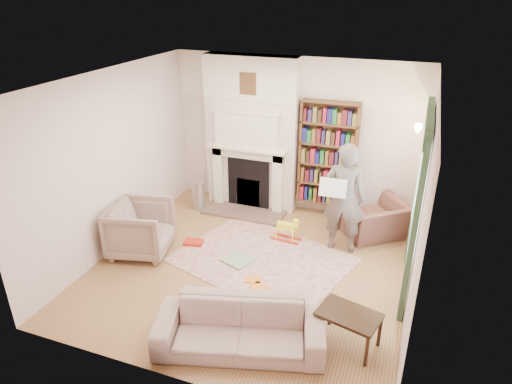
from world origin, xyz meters
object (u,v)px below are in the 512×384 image
at_px(armchair_reading, 375,219).
at_px(rocking_horse, 286,229).
at_px(man_reading, 344,198).
at_px(coffee_table, 348,329).
at_px(bookcase, 328,154).
at_px(armchair_left, 141,229).
at_px(sofa, 240,327).
at_px(paraffin_heater, 199,196).

height_order(armchair_reading, rocking_horse, armchair_reading).
relative_size(man_reading, coffee_table, 2.55).
relative_size(bookcase, armchair_reading, 1.93).
xyz_separation_m(armchair_left, sofa, (2.24, -1.41, -0.13)).
relative_size(armchair_left, rocking_horse, 1.88).
relative_size(bookcase, sofa, 0.95).
height_order(armchair_left, coffee_table, armchair_left).
relative_size(bookcase, armchair_left, 2.03).
height_order(armchair_reading, man_reading, man_reading).
distance_m(sofa, paraffin_heater, 3.71).
height_order(man_reading, rocking_horse, man_reading).
bearing_deg(coffee_table, man_reading, 117.46).
xyz_separation_m(bookcase, man_reading, (0.51, -1.09, -0.28)).
height_order(armchair_reading, coffee_table, armchair_reading).
bearing_deg(sofa, armchair_left, 132.19).
height_order(bookcase, man_reading, bookcase).
relative_size(coffee_table, paraffin_heater, 1.27).
bearing_deg(coffee_table, sofa, -142.98).
bearing_deg(armchair_left, man_reading, -81.71).
bearing_deg(sofa, rocking_horse, 78.83).
relative_size(armchair_reading, armchair_left, 1.06).
bearing_deg(sofa, man_reading, 59.40).
height_order(bookcase, rocking_horse, bookcase).
height_order(bookcase, paraffin_heater, bookcase).
bearing_deg(paraffin_heater, bookcase, 15.12).
xyz_separation_m(sofa, rocking_horse, (-0.20, 2.53, -0.07)).
relative_size(bookcase, paraffin_heater, 3.36).
distance_m(armchair_reading, coffee_table, 2.72).
bearing_deg(bookcase, rocking_horse, -108.25).
bearing_deg(armchair_reading, man_reading, 16.15).
distance_m(armchair_left, paraffin_heater, 1.68).
height_order(armchair_reading, paraffin_heater, armchair_reading).
bearing_deg(man_reading, armchair_reading, -129.30).
height_order(bookcase, coffee_table, bookcase).
xyz_separation_m(man_reading, paraffin_heater, (-2.76, 0.48, -0.62)).
bearing_deg(bookcase, armchair_reading, -27.16).
bearing_deg(man_reading, paraffin_heater, -12.34).
height_order(bookcase, armchair_left, bookcase).
bearing_deg(rocking_horse, armchair_left, -145.84).
xyz_separation_m(sofa, coffee_table, (1.17, 0.48, -0.06)).
height_order(armchair_left, sofa, armchair_left).
bearing_deg(armchair_left, paraffin_heater, -19.54).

